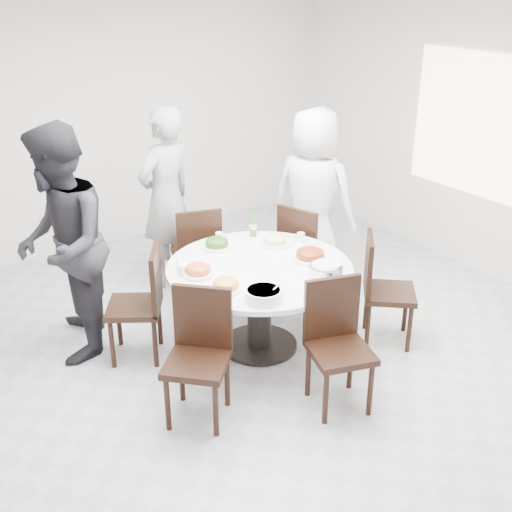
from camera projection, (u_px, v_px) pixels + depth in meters
floor at (245, 361)px, 5.23m from camera, size 6.00×6.00×0.01m
wall_back at (92, 123)px, 6.92m from camera, size 6.00×0.01×2.80m
wall_right at (504, 142)px, 6.19m from camera, size 0.01×6.00×2.80m
window at (504, 132)px, 6.14m from camera, size 0.04×2.20×1.40m
dining_table at (259, 307)px, 5.29m from camera, size 1.50×1.50×0.75m
chair_ne at (307, 250)px, 6.11m from camera, size 0.54×0.54×0.95m
chair_n at (196, 251)px, 6.08m from camera, size 0.52×0.52×0.95m
chair_nw at (134, 304)px, 5.13m from camera, size 0.58×0.58×0.95m
chair_sw at (197, 360)px, 4.40m from camera, size 0.59×0.59×0.95m
chair_s at (341, 349)px, 4.53m from camera, size 0.53×0.53×0.95m
chair_se at (390, 290)px, 5.35m from camera, size 0.59×0.59×0.95m
diner_right at (313, 198)px, 6.26m from camera, size 0.89×1.02×1.76m
diner_middle at (166, 198)px, 6.21m from camera, size 0.75×0.60×1.78m
diner_left at (62, 245)px, 5.00m from camera, size 1.02×1.13×1.91m
dish_greens at (217, 245)px, 5.46m from camera, size 0.25×0.25×0.06m
dish_pale at (275, 242)px, 5.51m from camera, size 0.25×0.25×0.07m
dish_orange at (198, 271)px, 4.97m from camera, size 0.25×0.25×0.07m
dish_redbrown at (310, 256)px, 5.24m from camera, size 0.30×0.30×0.07m
dish_tofu at (226, 286)px, 4.74m from camera, size 0.25×0.25×0.06m
rice_bowl at (326, 272)px, 4.90m from camera, size 0.26×0.26×0.11m
soup_bowl at (264, 295)px, 4.60m from camera, size 0.27×0.27×0.08m
beverage_bottle at (253, 225)px, 5.67m from camera, size 0.06×0.06×0.22m
tea_cups at (215, 237)px, 5.59m from camera, size 0.07×0.07×0.08m
chopsticks at (216, 238)px, 5.65m from camera, size 0.24×0.04×0.01m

